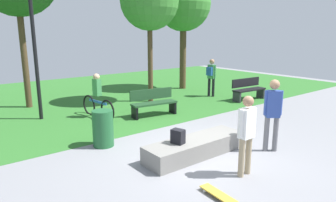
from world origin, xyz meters
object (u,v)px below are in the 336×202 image
at_px(park_bench_far_left, 248,89).
at_px(backpack_on_ledge, 178,136).
at_px(skater_watching, 247,130).
at_px(lamp_post, 34,37).
at_px(cyclist_on_bicycle, 98,99).
at_px(skateboard_by_ledge, 219,194).
at_px(pedestrian_with_backpack, 211,74).
at_px(tree_young_birch, 149,1).
at_px(park_bench_center_lawn, 153,102).
at_px(trash_bin, 103,128).
at_px(tree_broad_elm, 183,4).
at_px(skater_performing_trick, 273,110).
at_px(concrete_ledge, 195,147).

bearing_deg(park_bench_far_left, backpack_on_ledge, -155.02).
distance_m(skater_watching, lamp_post, 7.26).
xyz_separation_m(lamp_post, cyclist_on_bicycle, (1.59, -0.97, -2.03)).
xyz_separation_m(skateboard_by_ledge, pedestrian_with_backpack, (6.14, 6.12, 0.94)).
bearing_deg(backpack_on_ledge, park_bench_far_left, 98.46).
bearing_deg(tree_young_birch, skateboard_by_ledge, -116.30).
bearing_deg(pedestrian_with_backpack, park_bench_far_left, -63.94).
xyz_separation_m(backpack_on_ledge, tree_young_birch, (2.98, 5.30, 3.43)).
relative_size(park_bench_center_lawn, trash_bin, 1.79).
bearing_deg(tree_broad_elm, skateboard_by_ledge, -127.49).
relative_size(pedestrian_with_backpack, cyclist_on_bicycle, 0.92).
height_order(tree_broad_elm, cyclist_on_bicycle, tree_broad_elm).
relative_size(backpack_on_ledge, trash_bin, 0.35).
distance_m(park_bench_far_left, park_bench_center_lawn, 4.65).
xyz_separation_m(skateboard_by_ledge, lamp_post, (-0.95, 7.04, 2.60)).
xyz_separation_m(trash_bin, pedestrian_with_backpack, (6.57, 2.60, 0.54)).
xyz_separation_m(park_bench_center_lawn, cyclist_on_bicycle, (-1.59, 0.99, 0.15)).
relative_size(tree_broad_elm, cyclist_on_bicycle, 3.04).
xyz_separation_m(tree_broad_elm, trash_bin, (-6.89, -4.90, -3.67)).
distance_m(park_bench_center_lawn, tree_young_birch, 4.17).
distance_m(trash_bin, cyclist_on_bicycle, 2.78).
xyz_separation_m(backpack_on_ledge, skateboard_by_ledge, (-0.47, -1.66, -0.50)).
distance_m(tree_young_birch, cyclist_on_bicycle, 4.47).
distance_m(skateboard_by_ledge, park_bench_center_lawn, 5.57).
relative_size(skater_performing_trick, park_bench_center_lawn, 1.06).
bearing_deg(lamp_post, tree_young_birch, -0.96).
xyz_separation_m(backpack_on_ledge, pedestrian_with_backpack, (5.67, 4.46, 0.43)).
xyz_separation_m(skater_watching, pedestrian_with_backpack, (5.08, 5.83, 0.05)).
xyz_separation_m(skater_watching, skateboard_by_ledge, (-1.06, -0.28, -0.88)).
xyz_separation_m(backpack_on_ledge, lamp_post, (-1.42, 5.38, 2.10)).
xyz_separation_m(skater_watching, lamp_post, (-2.01, 6.76, 1.72)).
bearing_deg(park_bench_far_left, pedestrian_with_backpack, 116.06).
bearing_deg(pedestrian_with_backpack, cyclist_on_bicycle, -179.54).
bearing_deg(backpack_on_ledge, skateboard_by_ledge, -32.22).
distance_m(skater_performing_trick, lamp_post, 7.44).
bearing_deg(tree_young_birch, lamp_post, 179.04).
bearing_deg(skater_performing_trick, tree_young_birch, 82.28).
bearing_deg(skater_performing_trick, park_bench_center_lawn, 94.74).
bearing_deg(pedestrian_with_backpack, concrete_ledge, -138.99).
xyz_separation_m(concrete_ledge, skateboard_by_ledge, (-0.98, -1.63, -0.14)).
height_order(skater_performing_trick, skater_watching, skater_performing_trick).
bearing_deg(cyclist_on_bicycle, park_bench_center_lawn, -31.94).
relative_size(tree_young_birch, trash_bin, 5.61).
bearing_deg(park_bench_far_left, trash_bin, -171.24).
relative_size(skater_performing_trick, park_bench_far_left, 1.07).
relative_size(backpack_on_ledge, cyclist_on_bicycle, 0.18).
bearing_deg(trash_bin, skateboard_by_ledge, -82.95).
height_order(skateboard_by_ledge, pedestrian_with_backpack, pedestrian_with_backpack).
bearing_deg(park_bench_center_lawn, cyclist_on_bicycle, 148.06).
bearing_deg(trash_bin, tree_young_birch, 41.67).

